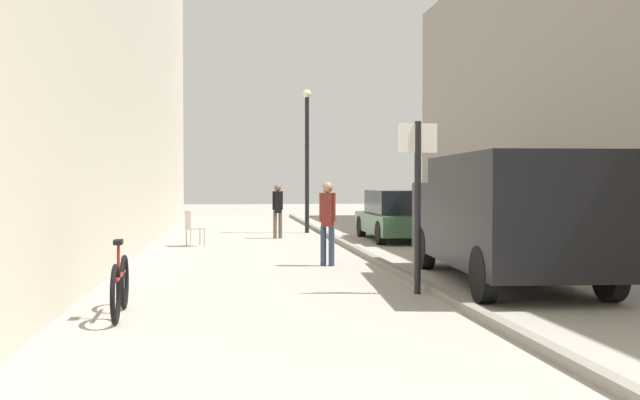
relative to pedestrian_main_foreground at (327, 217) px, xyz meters
name	(u,v)px	position (x,y,z in m)	size (l,w,h in m)	color
ground_plane	(301,264)	(-0.49, 0.35, -0.98)	(80.00, 80.00, 0.00)	gray
kerb_strip	(377,260)	(1.09, 0.35, -0.92)	(0.16, 40.00, 0.12)	slate
pedestrian_main_foreground	(327,217)	(0.00, 0.00, 0.00)	(0.32, 0.25, 1.69)	#2D3851
pedestrian_mid_block	(278,207)	(-0.50, 7.06, -0.04)	(0.32, 0.22, 1.63)	brown
delivery_van	(504,214)	(2.59, -2.75, 0.18)	(2.40, 5.63, 2.12)	black
parked_car	(398,216)	(2.93, 6.00, -0.27)	(1.87, 4.21, 1.45)	#335138
street_sign_post	(418,191)	(0.85, -3.68, 0.57)	(0.60, 0.10, 2.60)	black
lamp_post	(307,151)	(0.63, 9.26, 1.74)	(0.28, 0.28, 4.76)	black
bicycle_leaning	(120,286)	(-3.33, -4.93, -0.60)	(0.14, 1.77, 0.98)	black
cafe_chair_near_window	(192,226)	(-2.92, 4.75, -0.43)	(0.56, 0.56, 0.94)	#B7B2A8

